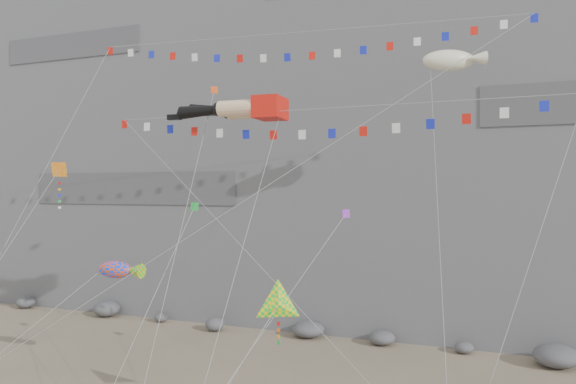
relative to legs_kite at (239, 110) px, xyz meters
The scene contains 12 objects.
cliff 27.11m from the legs_kite, 88.21° to the left, with size 80.00×28.00×50.00m, color slate.
talus_boulders 19.65m from the legs_kite, 85.75° to the left, with size 60.00×3.00×1.20m, color #58585D, non-canonical shape.
legs_kite is the anchor object (origin of this frame).
flag_banner_upper 7.72m from the legs_kite, 62.46° to the left, with size 30.94×17.27×31.93m.
flag_banner_lower 5.40m from the legs_kite, ahead, with size 27.92×7.72×20.03m.
harlequin_kite 11.89m from the legs_kite, 157.72° to the right, with size 5.21×8.02×15.49m.
fish_windsock 12.46m from the legs_kite, 150.55° to the right, with size 8.18×8.19×12.09m.
delta_kite 14.26m from the legs_kite, 53.03° to the right, with size 3.70×7.28×9.57m.
blimp_windsock 13.99m from the legs_kite, 26.46° to the left, with size 4.44×15.40×24.64m.
small_kite_a 3.78m from the legs_kite, 146.30° to the left, with size 4.22×15.07×23.95m.
small_kite_b 10.00m from the legs_kite, 14.26° to the right, with size 5.80×10.13×15.14m.
small_kite_c 6.96m from the legs_kite, 125.05° to the right, with size 1.55×11.91×15.69m.
Camera 1 is at (14.97, -25.54, 12.02)m, focal length 35.00 mm.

